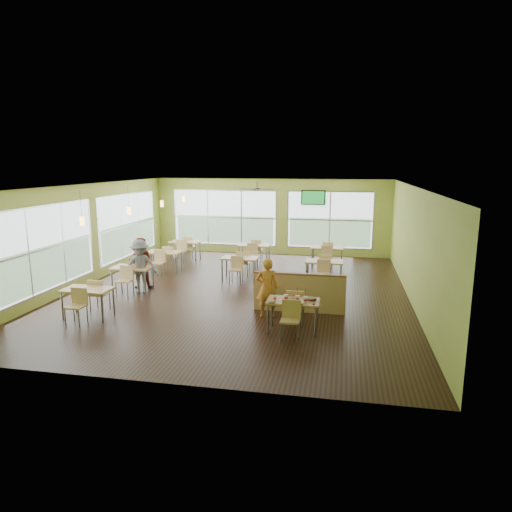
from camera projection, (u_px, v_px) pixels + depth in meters
name	position (u px, v px, depth m)	size (l,w,h in m)	color
room	(238.00, 240.00, 13.57)	(12.00, 12.04, 3.20)	black
window_bays	(188.00, 228.00, 17.05)	(9.24, 10.24, 2.38)	white
main_table	(293.00, 305.00, 10.50)	(1.22, 1.52, 0.87)	#D9B274
half_wall_divider	(299.00, 292.00, 11.92)	(2.40, 0.14, 1.04)	#D9B274
dining_tables	(220.00, 259.00, 15.61)	(6.92, 8.72, 0.87)	#D9B274
pendant_lights	(146.00, 207.00, 14.64)	(0.11, 7.31, 0.86)	#2D2119
ceiling_fan	(257.00, 189.00, 16.18)	(1.25, 1.25, 0.29)	#2D2119
tv_backwall	(313.00, 198.00, 18.73)	(1.00, 0.07, 0.60)	black
man_plaid	(267.00, 288.00, 11.47)	(0.56, 0.37, 1.53)	orange
patron_maroon	(140.00, 263.00, 14.18)	(0.77, 0.60, 1.59)	maroon
patron_grey	(140.00, 266.00, 13.66)	(1.05, 0.60, 1.62)	slate
cup_blue	(275.00, 298.00, 10.43)	(0.09, 0.09, 0.31)	white
cup_yellow	(286.00, 297.00, 10.43)	(0.11, 0.11, 0.38)	white
cup_red_near	(298.00, 298.00, 10.37)	(0.10, 0.10, 0.37)	white
cup_red_far	(306.00, 300.00, 10.27)	(0.11, 0.11, 0.38)	white
food_basket	(311.00, 299.00, 10.48)	(0.24, 0.24, 0.05)	black
ketchup_cup	(314.00, 304.00, 10.16)	(0.06, 0.06, 0.03)	#AF260B
wrapper_left	(271.00, 302.00, 10.27)	(0.17, 0.15, 0.04)	#977749
wrapper_mid	(293.00, 299.00, 10.50)	(0.21, 0.19, 0.05)	#977749
wrapper_right	(301.00, 304.00, 10.15)	(0.14, 0.13, 0.04)	#977749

